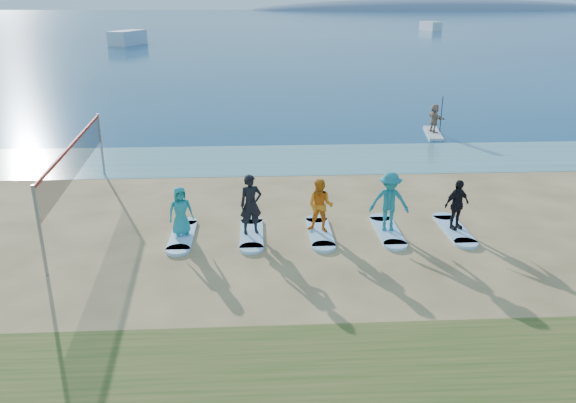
{
  "coord_description": "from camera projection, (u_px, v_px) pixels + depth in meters",
  "views": [
    {
      "loc": [
        -2.08,
        -13.76,
        6.88
      ],
      "look_at": [
        -1.21,
        2.0,
        1.1
      ],
      "focal_mm": 35.0,
      "sensor_mm": 36.0,
      "label": 1
    }
  ],
  "objects": [
    {
      "name": "ocean",
      "position": [
        262.0,
        21.0,
        165.37
      ],
      "size": [
        600.0,
        600.0,
        0.0
      ],
      "primitive_type": "plane",
      "color": "navy",
      "rests_on": "ground"
    },
    {
      "name": "boat_offshore_a",
      "position": [
        128.0,
        45.0,
        84.23
      ],
      "size": [
        4.81,
        7.35,
        2.09
      ],
      "primitive_type": "cube",
      "rotation": [
        0.0,
        0.0,
        -0.32
      ],
      "color": "silver",
      "rests_on": "ground"
    },
    {
      "name": "shallow_water",
      "position": [
        304.0,
        159.0,
        25.21
      ],
      "size": [
        600.0,
        600.0,
        0.0
      ],
      "primitive_type": "plane",
      "color": "teal",
      "rests_on": "ground"
    },
    {
      "name": "boat_offshore_b",
      "position": [
        430.0,
        30.0,
        121.04
      ],
      "size": [
        3.23,
        6.78,
        1.79
      ],
      "primitive_type": "cube",
      "rotation": [
        0.0,
        0.0,
        0.16
      ],
      "color": "silver",
      "rests_on": "ground"
    },
    {
      "name": "student_0",
      "position": [
        181.0,
        211.0,
        16.77
      ],
      "size": [
        0.86,
        0.72,
        1.51
      ],
      "primitive_type": "imported",
      "rotation": [
        0.0,
        0.0,
        0.37
      ],
      "color": "teal",
      "rests_on": "surfboard_0"
    },
    {
      "name": "surfboard_3",
      "position": [
        387.0,
        231.0,
        17.37
      ],
      "size": [
        0.7,
        2.2,
        0.09
      ],
      "primitive_type": "cube",
      "color": "#A4DAFF",
      "rests_on": "ground"
    },
    {
      "name": "surfboard_0",
      "position": [
        182.0,
        236.0,
        17.05
      ],
      "size": [
        0.7,
        2.2,
        0.09
      ],
      "primitive_type": "cube",
      "color": "#A4DAFF",
      "rests_on": "ground"
    },
    {
      "name": "student_2",
      "position": [
        320.0,
        206.0,
        16.96
      ],
      "size": [
        0.97,
        0.86,
        1.66
      ],
      "primitive_type": "imported",
      "rotation": [
        0.0,
        0.0,
        -0.34
      ],
      "color": "orange",
      "rests_on": "surfboard_2"
    },
    {
      "name": "volleyball_net",
      "position": [
        75.0,
        159.0,
        18.25
      ],
      "size": [
        0.83,
        9.06,
        2.5
      ],
      "rotation": [
        0.0,
        0.0,
        0.08
      ],
      "color": "gray",
      "rests_on": "ground"
    },
    {
      "name": "surfboard_4",
      "position": [
        454.0,
        230.0,
        17.48
      ],
      "size": [
        0.7,
        2.2,
        0.09
      ],
      "primitive_type": "cube",
      "color": "#A4DAFF",
      "rests_on": "ground"
    },
    {
      "name": "student_3",
      "position": [
        389.0,
        202.0,
        17.04
      ],
      "size": [
        1.28,
        0.86,
        1.85
      ],
      "primitive_type": "imported",
      "rotation": [
        0.0,
        0.0,
        -0.15
      ],
      "color": "teal",
      "rests_on": "surfboard_3"
    },
    {
      "name": "surfboard_1",
      "position": [
        252.0,
        234.0,
        17.16
      ],
      "size": [
        0.7,
        2.2,
        0.09
      ],
      "primitive_type": "cube",
      "color": "#A4DAFF",
      "rests_on": "ground"
    },
    {
      "name": "ground",
      "position": [
        336.0,
        263.0,
        15.37
      ],
      "size": [
        600.0,
        600.0,
        0.0
      ],
      "primitive_type": "plane",
      "color": "tan",
      "rests_on": "ground"
    },
    {
      "name": "paddleboarder",
      "position": [
        434.0,
        118.0,
        29.48
      ],
      "size": [
        0.76,
        1.44,
        1.48
      ],
      "primitive_type": "imported",
      "rotation": [
        0.0,
        0.0,
        1.81
      ],
      "color": "tan",
      "rests_on": "paddleboard"
    },
    {
      "name": "student_4",
      "position": [
        457.0,
        205.0,
        17.2
      ],
      "size": [
        1.0,
        0.72,
        1.57
      ],
      "primitive_type": "imported",
      "rotation": [
        0.0,
        0.0,
        0.42
      ],
      "color": "black",
      "rests_on": "surfboard_4"
    },
    {
      "name": "student_1",
      "position": [
        251.0,
        204.0,
        16.82
      ],
      "size": [
        0.77,
        0.61,
        1.84
      ],
      "primitive_type": "imported",
      "rotation": [
        0.0,
        0.0,
        0.27
      ],
      "color": "black",
      "rests_on": "surfboard_1"
    },
    {
      "name": "island_ridge",
      "position": [
        436.0,
        10.0,
        301.57
      ],
      "size": [
        220.0,
        56.0,
        18.0
      ],
      "primitive_type": "ellipsoid",
      "color": "slate",
      "rests_on": "ground"
    },
    {
      "name": "paddleboard",
      "position": [
        433.0,
        133.0,
        29.75
      ],
      "size": [
        1.2,
        3.08,
        0.12
      ],
      "primitive_type": "cube",
      "rotation": [
        0.0,
        0.0,
        -0.17
      ],
      "color": "silver",
      "rests_on": "ground"
    },
    {
      "name": "surfboard_2",
      "position": [
        320.0,
        232.0,
        17.27
      ],
      "size": [
        0.7,
        2.2,
        0.09
      ],
      "primitive_type": "cube",
      "color": "#A4DAFF",
      "rests_on": "ground"
    }
  ]
}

